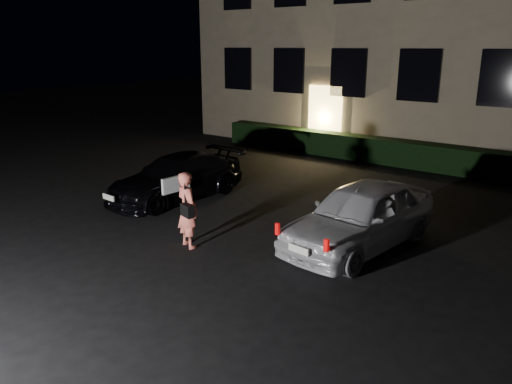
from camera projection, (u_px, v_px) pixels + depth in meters
The scene contains 5 objects.
ground at pixel (182, 273), 9.03m from camera, with size 80.00×80.00×0.00m, color black.
hedge at pixel (407, 154), 16.85m from camera, with size 15.00×0.70×0.85m, color black.
sedan at pixel (176, 178), 13.25m from camera, with size 1.86×4.15×1.16m.
hatch at pixel (360, 215), 10.04m from camera, with size 2.03×4.08×1.34m.
man at pixel (187, 210), 10.00m from camera, with size 0.66×0.52×1.57m.
Camera 1 is at (6.12, -5.68, 3.96)m, focal length 35.00 mm.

